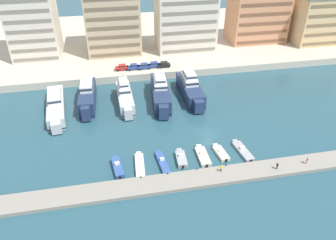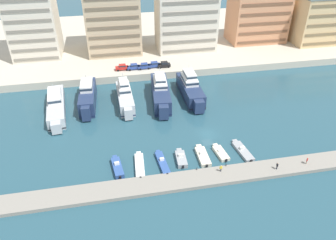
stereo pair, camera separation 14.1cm
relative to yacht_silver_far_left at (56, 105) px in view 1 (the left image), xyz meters
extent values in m
plane|color=#285160|center=(36.28, -17.48, -1.96)|extent=(400.00, 400.00, 0.00)
cube|color=beige|center=(36.28, 48.78, -0.80)|extent=(180.00, 70.00, 2.31)
cube|color=gray|center=(36.28, -32.31, -1.55)|extent=(120.00, 4.88, 0.81)
cube|color=silver|center=(-0.01, 0.12, -0.40)|extent=(5.85, 19.03, 3.12)
cube|color=silver|center=(0.91, -10.15, -0.32)|extent=(2.49, 2.30, 2.65)
cube|color=black|center=(-0.01, 0.12, -1.41)|extent=(5.91, 19.22, 0.24)
cube|color=white|center=(-0.13, 1.51, 2.04)|extent=(3.97, 8.13, 1.76)
cube|color=#233342|center=(-0.13, 1.51, 2.21)|extent=(4.01, 8.21, 0.63)
cylinder|color=silver|center=(-0.24, 2.69, 3.82)|extent=(0.16, 0.16, 1.80)
cube|color=silver|center=(-0.88, 9.89, -1.10)|extent=(3.64, 1.21, 0.20)
cube|color=navy|center=(8.18, 2.62, 0.19)|extent=(4.60, 15.72, 4.28)
cube|color=navy|center=(7.83, -6.06, 0.29)|extent=(2.27, 2.08, 3.64)
cube|color=#192347|center=(8.18, 2.62, -1.21)|extent=(4.65, 15.88, 0.24)
cube|color=white|center=(8.22, 3.79, 3.20)|extent=(3.36, 6.66, 1.74)
cube|color=#233342|center=(8.22, 3.79, 3.37)|extent=(3.41, 6.73, 0.63)
cylinder|color=silver|center=(8.26, 4.77, 4.97)|extent=(0.16, 0.16, 1.80)
cube|color=navy|center=(8.51, 10.85, -0.78)|extent=(3.41, 1.04, 0.20)
cube|color=silver|center=(18.11, 0.78, -0.25)|extent=(4.03, 14.91, 3.41)
cube|color=silver|center=(18.25, -7.49, -0.17)|extent=(2.11, 1.92, 2.90)
cube|color=#192347|center=(18.11, 0.78, -1.36)|extent=(4.07, 15.06, 0.24)
cube|color=white|center=(18.09, 1.89, 2.33)|extent=(3.05, 6.29, 1.75)
cube|color=#233342|center=(18.09, 1.89, 2.50)|extent=(3.09, 6.35, 0.63)
cube|color=white|center=(18.09, 1.89, 3.87)|extent=(2.38, 4.90, 1.34)
cube|color=#233342|center=(18.09, 1.89, 4.01)|extent=(2.41, 4.95, 0.48)
cylinder|color=silver|center=(18.08, 2.83, 5.44)|extent=(0.16, 0.16, 1.80)
cube|color=silver|center=(17.98, 8.65, -1.02)|extent=(3.22, 0.95, 0.20)
cube|color=navy|center=(27.96, 0.90, 0.13)|extent=(6.10, 18.27, 4.16)
cube|color=navy|center=(27.03, -9.02, 0.23)|extent=(2.64, 2.44, 3.54)
cube|color=#192347|center=(27.96, 0.90, -1.23)|extent=(6.16, 18.45, 0.24)
cube|color=white|center=(28.09, 2.24, 2.91)|extent=(4.15, 7.82, 1.41)
cube|color=#233342|center=(28.09, 2.24, 3.05)|extent=(4.20, 7.90, 0.51)
cube|color=white|center=(28.09, 2.24, 4.27)|extent=(3.24, 6.10, 1.31)
cube|color=#233342|center=(28.09, 2.24, 4.40)|extent=(3.28, 6.16, 0.47)
cylinder|color=silver|center=(28.20, 3.36, 5.82)|extent=(0.16, 0.16, 1.80)
cube|color=navy|center=(28.85, 10.27, -0.81)|extent=(3.84, 1.25, 0.20)
cube|color=navy|center=(36.57, 1.42, 0.00)|extent=(4.65, 16.45, 3.91)
cube|color=navy|center=(36.55, -7.83, 0.10)|extent=(2.54, 2.31, 3.32)
cube|color=black|center=(36.57, 1.42, -1.27)|extent=(4.70, 16.61, 0.24)
cube|color=white|center=(36.57, 2.65, 2.78)|extent=(3.61, 6.91, 1.65)
cube|color=#233342|center=(36.57, 2.65, 2.94)|extent=(3.66, 6.98, 0.59)
cube|color=white|center=(36.57, 2.65, 4.34)|extent=(2.82, 5.39, 1.47)
cube|color=#233342|center=(36.57, 2.65, 4.48)|extent=(2.86, 5.45, 0.53)
cylinder|color=silver|center=(36.57, 3.69, 5.97)|extent=(0.16, 0.16, 1.80)
cube|color=navy|center=(36.59, 10.09, -0.88)|extent=(3.92, 0.91, 0.20)
cube|color=#33569E|center=(14.23, -26.11, -1.42)|extent=(2.44, 6.05, 1.07)
cube|color=#33569E|center=(13.86, -22.83, -1.42)|extent=(1.07, 0.91, 0.91)
cube|color=silver|center=(14.18, -25.68, -0.59)|extent=(1.05, 0.71, 0.59)
cube|color=#283847|center=(14.15, -25.40, -0.50)|extent=(0.90, 0.18, 0.35)
cube|color=black|center=(14.58, -29.22, -1.27)|extent=(0.39, 0.32, 0.60)
cube|color=white|center=(18.77, -26.30, -1.51)|extent=(2.31, 7.35, 0.89)
cube|color=white|center=(19.04, -22.33, -1.51)|extent=(1.05, 0.88, 0.75)
cube|color=black|center=(18.51, -30.10, -1.36)|extent=(0.38, 0.30, 0.60)
cube|color=#33569E|center=(23.58, -26.35, -1.55)|extent=(2.19, 7.31, 0.81)
cube|color=#33569E|center=(23.25, -22.45, -1.55)|extent=(0.93, 0.79, 0.69)
cube|color=silver|center=(23.53, -25.81, -0.86)|extent=(0.92, 0.67, 0.56)
cube|color=#283847|center=(23.51, -25.53, -0.78)|extent=(0.80, 0.15, 0.34)
cube|color=black|center=(23.90, -30.12, -1.40)|extent=(0.38, 0.31, 0.60)
cube|color=#9EA3A8|center=(27.68, -25.93, -1.45)|extent=(2.34, 5.04, 1.02)
cube|color=#9EA3A8|center=(27.87, -23.07, -1.45)|extent=(1.17, 0.98, 0.86)
cube|color=silver|center=(27.71, -25.56, -0.65)|extent=(1.15, 0.67, 0.58)
cube|color=#283847|center=(27.73, -25.28, -0.56)|extent=(1.02, 0.15, 0.35)
cube|color=black|center=(27.51, -28.57, -1.30)|extent=(0.38, 0.30, 0.60)
cube|color=beige|center=(32.48, -25.90, -1.53)|extent=(2.28, 6.13, 0.86)
cube|color=beige|center=(32.53, -22.42, -1.53)|extent=(1.22, 1.00, 0.73)
cube|color=silver|center=(32.49, -25.44, -0.85)|extent=(1.21, 0.62, 0.48)
cube|color=#283847|center=(32.49, -25.16, -0.78)|extent=(1.09, 0.10, 0.29)
cube|color=black|center=(32.43, -29.13, -1.38)|extent=(0.36, 0.29, 0.60)
cube|color=beige|center=(36.69, -25.51, -1.59)|extent=(2.57, 5.16, 0.73)
cube|color=beige|center=(36.35, -22.65, -1.59)|extent=(1.20, 1.02, 0.62)
cube|color=silver|center=(36.64, -25.14, -1.04)|extent=(1.16, 0.73, 0.36)
cube|color=#283847|center=(36.61, -24.86, -0.99)|extent=(1.00, 0.20, 0.22)
cube|color=black|center=(37.00, -28.15, -1.44)|extent=(0.39, 0.32, 0.60)
cube|color=#9EA3A8|center=(41.69, -25.77, -1.60)|extent=(2.84, 7.02, 0.70)
cube|color=#9EA3A8|center=(41.24, -21.97, -1.60)|extent=(1.23, 1.05, 0.60)
cube|color=silver|center=(41.63, -25.26, -0.95)|extent=(1.19, 0.73, 0.60)
cube|color=#283847|center=(41.60, -24.98, -0.86)|extent=(1.03, 0.20, 0.36)
cube|color=black|center=(42.11, -29.34, -1.45)|extent=(0.39, 0.32, 0.60)
cube|color=red|center=(18.69, 18.15, 1.07)|extent=(4.12, 1.74, 0.80)
cube|color=red|center=(18.84, 18.15, 1.81)|extent=(2.12, 1.58, 0.68)
cube|color=#1E2833|center=(18.84, 18.15, 1.81)|extent=(2.07, 1.60, 0.37)
cylinder|color=black|center=(17.35, 17.28, 0.67)|extent=(0.64, 0.23, 0.64)
cylinder|color=black|center=(17.33, 18.98, 0.67)|extent=(0.64, 0.23, 0.64)
cylinder|color=black|center=(20.05, 17.31, 0.67)|extent=(0.64, 0.23, 0.64)
cylinder|color=black|center=(20.03, 19.01, 0.67)|extent=(0.64, 0.23, 0.64)
cube|color=#28428E|center=(22.29, 17.84, 1.07)|extent=(4.18, 1.91, 0.80)
cube|color=#28428E|center=(22.44, 17.85, 1.81)|extent=(2.18, 1.67, 0.68)
cube|color=#1E2833|center=(22.44, 17.85, 1.81)|extent=(2.14, 1.68, 0.37)
cylinder|color=black|center=(20.99, 16.92, 0.67)|extent=(0.65, 0.25, 0.64)
cylinder|color=black|center=(20.90, 18.62, 0.67)|extent=(0.65, 0.25, 0.64)
cylinder|color=black|center=(23.69, 17.07, 0.67)|extent=(0.65, 0.25, 0.64)
cylinder|color=black|center=(23.60, 18.76, 0.67)|extent=(0.65, 0.25, 0.64)
cube|color=#28428E|center=(25.58, 17.70, 1.07)|extent=(4.19, 1.92, 0.80)
cube|color=#28428E|center=(25.73, 17.71, 1.81)|extent=(2.18, 1.67, 0.68)
cube|color=#1E2833|center=(25.73, 17.71, 1.81)|extent=(2.14, 1.68, 0.37)
cylinder|color=black|center=(24.28, 16.78, 0.67)|extent=(0.65, 0.25, 0.64)
cylinder|color=black|center=(24.19, 18.48, 0.67)|extent=(0.65, 0.25, 0.64)
cylinder|color=black|center=(26.98, 16.92, 0.67)|extent=(0.65, 0.25, 0.64)
cylinder|color=black|center=(26.89, 18.62, 0.67)|extent=(0.65, 0.25, 0.64)
cube|color=#28428E|center=(28.87, 18.21, 1.07)|extent=(4.18, 1.92, 0.80)
cube|color=#28428E|center=(29.02, 18.21, 1.81)|extent=(2.18, 1.67, 0.68)
cube|color=#1E2833|center=(29.02, 18.21, 1.81)|extent=(2.14, 1.68, 0.37)
cylinder|color=black|center=(27.57, 17.28, 0.67)|extent=(0.65, 0.25, 0.64)
cylinder|color=black|center=(27.48, 18.98, 0.67)|extent=(0.65, 0.25, 0.64)
cylinder|color=black|center=(30.26, 17.43, 0.67)|extent=(0.65, 0.25, 0.64)
cylinder|color=black|center=(30.17, 19.13, 0.67)|extent=(0.65, 0.25, 0.64)
cube|color=black|center=(32.01, 17.75, 1.07)|extent=(4.13, 1.77, 0.80)
cube|color=black|center=(32.16, 17.75, 1.81)|extent=(2.13, 1.59, 0.68)
cube|color=#1E2833|center=(32.16, 17.75, 1.81)|extent=(2.08, 1.61, 0.37)
cylinder|color=black|center=(30.68, 16.87, 0.67)|extent=(0.64, 0.23, 0.64)
cylinder|color=black|center=(30.65, 18.57, 0.67)|extent=(0.64, 0.23, 0.64)
cylinder|color=black|center=(33.38, 16.92, 0.67)|extent=(0.64, 0.23, 0.64)
cylinder|color=black|center=(33.35, 18.62, 0.67)|extent=(0.64, 0.23, 0.64)
cube|color=silver|center=(-8.30, 36.36, 12.65)|extent=(15.27, 14.90, 24.60)
cube|color=gray|center=(-8.30, 28.81, 1.89)|extent=(14.04, 0.24, 0.90)
cube|color=gray|center=(-8.30, 28.81, 4.96)|extent=(14.04, 0.24, 0.90)
cube|color=gray|center=(-8.30, 28.81, 8.04)|extent=(14.04, 0.24, 0.90)
cube|color=gray|center=(-8.30, 28.81, 11.11)|extent=(14.04, 0.24, 0.90)
cube|color=gray|center=(-8.30, 28.81, 14.19)|extent=(14.04, 0.24, 0.90)
cube|color=gray|center=(-8.30, 28.81, 17.26)|extent=(14.04, 0.24, 0.90)
cube|color=gray|center=(-8.30, 28.81, 20.34)|extent=(14.04, 0.24, 0.90)
cube|color=#C6AD89|center=(17.53, 36.37, 10.93)|extent=(18.04, 16.65, 21.16)
cube|color=#6D5F4B|center=(17.53, 27.95, 1.86)|extent=(16.60, 0.24, 0.90)
cube|color=#6D5F4B|center=(17.53, 27.95, 4.89)|extent=(16.60, 0.24, 0.90)
cube|color=#6D5F4B|center=(17.53, 27.95, 7.91)|extent=(16.60, 0.24, 0.90)
cube|color=#6D5F4B|center=(17.53, 27.95, 10.93)|extent=(16.60, 0.24, 0.90)
cube|color=#6D5F4B|center=(17.53, 27.95, 13.95)|extent=(16.60, 0.24, 0.90)
cube|color=#6D5F4B|center=(17.53, 27.95, 16.98)|extent=(16.60, 0.24, 0.90)
cube|color=silver|center=(42.60, 32.88, 11.57)|extent=(20.15, 12.45, 22.43)
cube|color=gray|center=(42.60, 26.56, 1.95)|extent=(18.54, 0.24, 0.90)
cube|color=gray|center=(42.60, 26.56, 5.16)|extent=(18.54, 0.24, 0.90)
cube|color=gray|center=(42.60, 26.56, 8.36)|extent=(18.54, 0.24, 0.90)
cube|color=gray|center=(42.60, 26.56, 11.57)|extent=(18.54, 0.24, 0.90)
cube|color=gray|center=(42.60, 26.56, 14.77)|extent=(18.54, 0.24, 0.90)
cube|color=gray|center=(42.60, 26.56, 17.98)|extent=(18.54, 0.24, 0.90)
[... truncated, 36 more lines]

